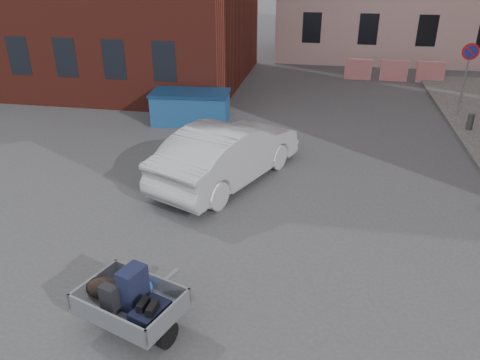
# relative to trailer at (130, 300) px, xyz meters

# --- Properties ---
(ground) EXTENTS (120.00, 120.00, 0.00)m
(ground) POSITION_rel_trailer_xyz_m (1.83, 3.30, -0.61)
(ground) COLOR #38383A
(ground) RESTS_ON ground
(no_parking_sign) EXTENTS (0.60, 0.09, 2.65)m
(no_parking_sign) POSITION_rel_trailer_xyz_m (7.83, 12.79, 1.41)
(no_parking_sign) COLOR gray
(no_parking_sign) RESTS_ON sidewalk
(barriers) EXTENTS (4.70, 0.18, 1.00)m
(barriers) POSITION_rel_trailer_xyz_m (6.03, 18.30, -0.11)
(barriers) COLOR red
(barriers) RESTS_ON ground
(trailer) EXTENTS (1.87, 1.98, 1.20)m
(trailer) POSITION_rel_trailer_xyz_m (0.00, 0.00, 0.00)
(trailer) COLOR black
(trailer) RESTS_ON ground
(dumpster) EXTENTS (2.90, 1.66, 1.17)m
(dumpster) POSITION_rel_trailer_xyz_m (-1.95, 10.37, -0.02)
(dumpster) COLOR navy
(dumpster) RESTS_ON ground
(silver_car) EXTENTS (3.54, 5.20, 1.62)m
(silver_car) POSITION_rel_trailer_xyz_m (0.39, 5.86, 0.20)
(silver_car) COLOR #A2A5A9
(silver_car) RESTS_ON ground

